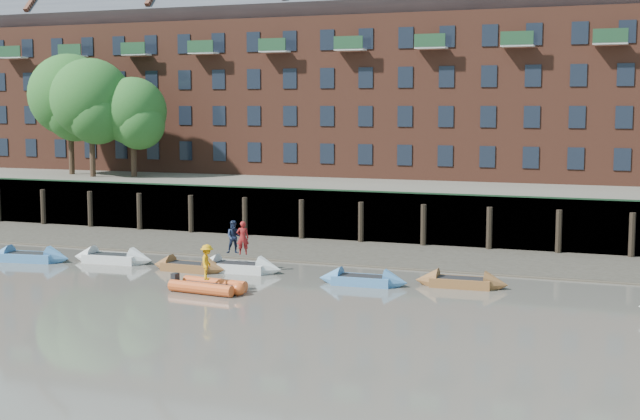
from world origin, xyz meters
The scene contains 17 objects.
ground centered at (0.00, 0.00, 0.00)m, with size 220.00×220.00×0.00m, color #605B52.
foreshore centered at (0.00, 18.00, 0.00)m, with size 110.00×8.00×0.50m, color #3D382F.
mud_band centered at (0.00, 14.60, 0.00)m, with size 110.00×1.60×0.10m, color #4C4336.
river_wall centered at (0.00, 22.38, 1.59)m, with size 110.00×1.23×3.30m.
bank_terrace centered at (0.00, 36.00, 1.60)m, with size 110.00×28.00×3.20m, color #5E594D.
apartment_terrace centered at (0.00, 36.99, 12.82)m, with size 80.60×15.56×20.98m.
tree_cluster centered at (-25.62, 27.35, 9.00)m, with size 11.76×7.74×9.40m.
rowboat_0 centered at (-17.13, 9.07, 0.24)m, with size 4.89×2.02×1.38m.
rowboat_1 centered at (-12.58, 10.31, 0.24)m, with size 4.84×1.69×1.38m.
rowboat_2 centered at (-7.47, 9.61, 0.22)m, with size 4.28×1.39×1.23m.
rowboat_3 centered at (-4.93, 10.27, 0.24)m, with size 4.78×1.59×1.37m.
rowboat_4 centered at (2.12, 9.35, 0.23)m, with size 4.44×1.44×1.27m.
rowboat_6 centered at (6.66, 10.49, 0.23)m, with size 4.47×1.48×1.28m.
rib_tender centered at (-3.93, 5.27, 0.27)m, with size 3.70×2.05×0.63m.
person_rower_a centered at (-4.69, 10.32, 1.79)m, with size 0.63×0.42×1.74m, color maroon.
person_rower_b centered at (-5.26, 10.49, 1.78)m, with size 0.83×0.65×1.72m, color #19233F.
person_rib_crew centered at (-4.06, 5.20, 1.41)m, with size 1.06×0.61×1.64m, color orange.
Camera 1 is at (14.99, -30.71, 8.53)m, focal length 50.00 mm.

